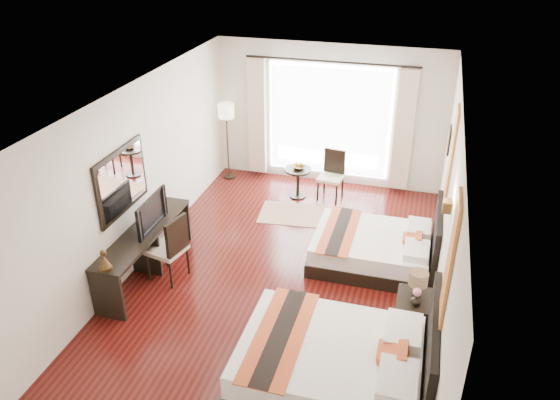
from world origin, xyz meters
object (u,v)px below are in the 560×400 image
(bed_near, at_px, (338,363))
(television, at_px, (147,212))
(side_table, at_px, (298,183))
(fruit_bowl, at_px, (299,168))
(desk_chair, at_px, (169,259))
(vase, at_px, (416,303))
(window_chair, at_px, (331,184))
(floor_lamp, at_px, (226,116))
(console_desk, at_px, (146,253))
(nightstand, at_px, (413,315))
(table_lamp, at_px, (418,280))
(bed_far, at_px, (378,248))

(bed_near, distance_m, television, 3.60)
(side_table, distance_m, fruit_bowl, 0.32)
(desk_chair, bearing_deg, vase, -173.20)
(window_chair, bearing_deg, floor_lamp, -90.97)
(console_desk, distance_m, desk_chair, 0.38)
(nightstand, bearing_deg, fruit_bowl, 125.51)
(desk_chair, bearing_deg, television, -8.56)
(bed_near, xyz_separation_m, fruit_bowl, (-1.60, 4.50, 0.30))
(nightstand, bearing_deg, desk_chair, 176.32)
(television, relative_size, desk_chair, 0.83)
(nightstand, xyz_separation_m, desk_chair, (-3.60, 0.23, 0.05))
(side_table, bearing_deg, table_lamp, -53.55)
(side_table, bearing_deg, vase, -55.17)
(bed_far, height_order, fruit_bowl, bed_far)
(console_desk, bearing_deg, bed_near, -23.56)
(television, distance_m, floor_lamp, 3.44)
(bed_near, distance_m, console_desk, 3.49)
(nightstand, relative_size, side_table, 0.95)
(table_lamp, bearing_deg, vase, -89.48)
(nightstand, xyz_separation_m, floor_lamp, (-3.99, 3.79, 1.07))
(table_lamp, bearing_deg, floor_lamp, 137.13)
(table_lamp, xyz_separation_m, window_chair, (-1.77, 3.36, -0.48))
(nightstand, height_order, console_desk, console_desk)
(vase, xyz_separation_m, television, (-3.97, 0.49, 0.44))
(bed_near, height_order, vase, bed_near)
(desk_chair, bearing_deg, floor_lamp, -71.39)
(nightstand, xyz_separation_m, side_table, (-2.39, 3.33, 0.03))
(bed_far, relative_size, floor_lamp, 1.19)
(bed_near, height_order, nightstand, bed_near)
(bed_near, distance_m, fruit_bowl, 4.79)
(table_lamp, bearing_deg, bed_far, 114.81)
(vase, xyz_separation_m, desk_chair, (-3.61, 0.35, -0.24))
(nightstand, distance_m, side_table, 4.09)
(table_lamp, xyz_separation_m, fruit_bowl, (-2.39, 3.25, -0.14))
(table_lamp, height_order, side_table, table_lamp)
(table_lamp, height_order, window_chair, window_chair)
(bed_far, bearing_deg, vase, -67.97)
(bed_far, bearing_deg, floor_lamp, 145.30)
(bed_far, bearing_deg, fruit_bowl, 133.11)
(bed_near, distance_m, side_table, 4.77)
(bed_far, distance_m, vase, 1.74)
(vase, bearing_deg, bed_far, 112.03)
(floor_lamp, bearing_deg, bed_near, -57.06)
(bed_far, height_order, table_lamp, bed_far)
(bed_far, height_order, side_table, bed_far)
(bed_near, bearing_deg, fruit_bowl, 109.62)
(vase, relative_size, fruit_bowl, 0.59)
(bed_near, xyz_separation_m, nightstand, (0.77, 1.17, -0.05))
(bed_far, xyz_separation_m, console_desk, (-3.34, -1.24, 0.10))
(side_table, height_order, window_chair, window_chair)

